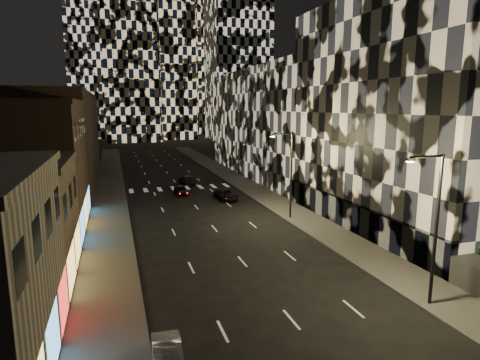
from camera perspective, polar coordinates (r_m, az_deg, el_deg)
sidewalk_left at (r=59.07m, az=-18.12°, el=-1.60°), size 4.00×120.00×0.15m
sidewalk_right at (r=62.04m, az=0.65°, el=-0.53°), size 4.00×120.00×0.15m
curb_left at (r=59.07m, az=-16.09°, el=-1.49°), size 0.20×120.00×0.15m
curb_right at (r=61.43m, az=-1.21°, el=-0.64°), size 0.20×120.00×0.15m
retail_brown at (r=42.56m, az=-28.17°, el=1.33°), size 10.00×15.00×12.00m
retail_filler_left at (r=68.54m, az=-24.27°, el=5.44°), size 10.00×40.00×14.00m
midrise_right at (r=43.48m, az=24.61°, el=8.41°), size 16.00×25.00×22.00m
midrise_base at (r=40.10m, az=15.33°, el=-4.86°), size 0.60×25.00×3.00m
midrise_filler_right at (r=71.13m, az=6.64°, el=8.03°), size 16.00×40.00×18.00m
streetlight_near at (r=25.73m, az=25.82°, el=-5.12°), size 2.55×0.25×9.00m
streetlight_far at (r=42.16m, az=7.02°, el=1.52°), size 2.55×0.25×9.00m
car_silver_parked at (r=19.98m, az=-10.26°, el=-23.67°), size 1.51×3.85×1.25m
car_dark_midlane at (r=55.06m, az=-8.36°, el=-1.43°), size 1.81×3.86×1.28m
car_dark_oncoming at (r=62.40m, az=-7.57°, el=0.02°), size 2.23×4.87×1.38m
car_dark_rightlane at (r=51.62m, az=-2.00°, el=-2.10°), size 2.48×4.84×1.31m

